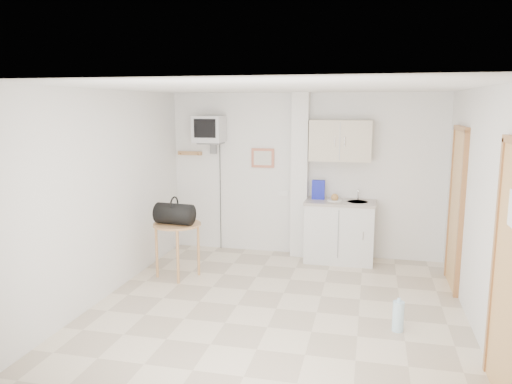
% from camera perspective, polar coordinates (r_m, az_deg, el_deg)
% --- Properties ---
extents(ground, '(4.50, 4.50, 0.00)m').
position_cam_1_polar(ground, '(5.91, 2.33, -13.18)').
color(ground, beige).
rests_on(ground, ground).
extents(room_envelope, '(4.24, 4.54, 2.55)m').
position_cam_1_polar(room_envelope, '(5.54, 5.05, 1.79)').
color(room_envelope, white).
rests_on(room_envelope, ground).
extents(kitchenette, '(1.03, 0.58, 2.10)m').
position_cam_1_polar(kitchenette, '(7.51, 9.55, -1.83)').
color(kitchenette, silver).
rests_on(kitchenette, ground).
extents(crt_television, '(0.44, 0.45, 2.15)m').
position_cam_1_polar(crt_television, '(7.77, -5.36, 7.07)').
color(crt_television, slate).
rests_on(crt_television, ground).
extents(round_table, '(0.64, 0.64, 0.74)m').
position_cam_1_polar(round_table, '(6.84, -9.00, -4.37)').
color(round_table, '#A6773F').
rests_on(round_table, ground).
extents(duffel_bag, '(0.53, 0.33, 0.38)m').
position_cam_1_polar(duffel_bag, '(6.74, -9.30, -2.45)').
color(duffel_bag, black).
rests_on(duffel_bag, round_table).
extents(water_bottle, '(0.12, 0.12, 0.36)m').
position_cam_1_polar(water_bottle, '(5.52, 15.94, -13.49)').
color(water_bottle, '#B5DDF2').
rests_on(water_bottle, ground).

